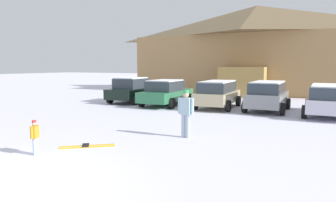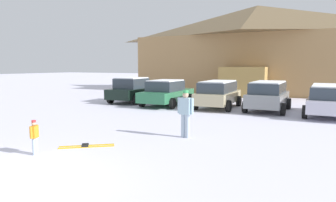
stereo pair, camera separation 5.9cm
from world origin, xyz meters
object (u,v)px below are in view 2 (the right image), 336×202
(parked_beige_suv, at_px, (218,93))
(parked_silver_wagon, at_px, (328,99))
(parked_grey_wagon, at_px, (268,95))
(parked_black_sedan, at_px, (133,90))
(parked_green_coupe, at_px, (167,92))
(skier_child_in_orange_jacket, at_px, (34,135))
(skier_adult_in_blue_parka, at_px, (185,111))
(pair_of_skis, at_px, (86,146))
(ski_lodge, at_px, (256,49))

(parked_beige_suv, bearing_deg, parked_silver_wagon, -1.59)
(parked_grey_wagon, bearing_deg, parked_beige_suv, -178.01)
(parked_black_sedan, xyz_separation_m, parked_green_coupe, (2.83, -0.32, -0.03))
(skier_child_in_orange_jacket, bearing_deg, parked_black_sedan, 111.53)
(parked_silver_wagon, height_order, skier_adult_in_blue_parka, skier_adult_in_blue_parka)
(parked_grey_wagon, relative_size, pair_of_skis, 2.68)
(parked_black_sedan, height_order, pair_of_skis, parked_black_sedan)
(parked_green_coupe, relative_size, parked_beige_suv, 1.11)
(parked_green_coupe, xyz_separation_m, pair_of_skis, (2.42, -9.92, -0.80))
(ski_lodge, xyz_separation_m, parked_black_sedan, (-5.70, -12.65, -3.29))
(parked_black_sedan, relative_size, parked_silver_wagon, 0.92)
(ski_lodge, distance_m, skier_child_in_orange_jacket, 24.49)
(ski_lodge, relative_size, pair_of_skis, 14.53)
(parked_green_coupe, distance_m, skier_child_in_orange_jacket, 11.36)
(skier_child_in_orange_jacket, xyz_separation_m, pair_of_skis, (0.69, 1.31, -0.54))
(ski_lodge, height_order, parked_black_sedan, ski_lodge)
(parked_beige_suv, relative_size, skier_adult_in_blue_parka, 2.57)
(ski_lodge, relative_size, skier_child_in_orange_jacket, 21.99)
(ski_lodge, distance_m, parked_silver_wagon, 14.66)
(ski_lodge, relative_size, parked_grey_wagon, 5.42)
(parked_silver_wagon, height_order, pair_of_skis, parked_silver_wagon)
(parked_black_sedan, bearing_deg, ski_lodge, 65.73)
(parked_black_sedan, height_order, parked_green_coupe, parked_black_sedan)
(parked_green_coupe, relative_size, pair_of_skis, 3.19)
(parked_beige_suv, bearing_deg, skier_child_in_orange_jacket, -97.86)
(skier_child_in_orange_jacket, relative_size, skier_adult_in_blue_parka, 0.59)
(parked_black_sedan, distance_m, pair_of_skis, 11.53)
(pair_of_skis, bearing_deg, parked_beige_suv, 84.98)
(ski_lodge, xyz_separation_m, parked_silver_wagon, (6.21, -12.86, -3.29))
(parked_grey_wagon, height_order, skier_child_in_orange_jacket, parked_grey_wagon)
(ski_lodge, height_order, parked_beige_suv, ski_lodge)
(parked_grey_wagon, distance_m, parked_silver_wagon, 2.95)
(parked_grey_wagon, relative_size, parked_silver_wagon, 0.87)
(parked_black_sedan, bearing_deg, parked_silver_wagon, -1.02)
(parked_green_coupe, bearing_deg, ski_lodge, 77.49)
(skier_child_in_orange_jacket, bearing_deg, skier_adult_in_blue_parka, 52.70)
(parked_black_sedan, bearing_deg, parked_grey_wagon, 0.29)
(skier_child_in_orange_jacket, bearing_deg, pair_of_skis, 62.08)
(parked_beige_suv, xyz_separation_m, parked_grey_wagon, (2.83, 0.10, 0.01))
(parked_beige_suv, bearing_deg, skier_adult_in_blue_parka, -80.10)
(parked_green_coupe, xyz_separation_m, parked_silver_wagon, (9.08, 0.11, 0.03))
(skier_child_in_orange_jacket, distance_m, skier_adult_in_blue_parka, 4.84)
(parked_black_sedan, relative_size, parked_beige_suv, 0.99)
(parked_beige_suv, bearing_deg, parked_black_sedan, 179.51)
(skier_child_in_orange_jacket, xyz_separation_m, skier_adult_in_blue_parka, (2.92, 3.84, 0.38))
(parked_green_coupe, bearing_deg, parked_beige_suv, 4.65)
(parked_black_sedan, height_order, skier_adult_in_blue_parka, parked_black_sedan)
(skier_adult_in_blue_parka, xyz_separation_m, pair_of_skis, (-2.23, -2.53, -0.92))
(skier_adult_in_blue_parka, bearing_deg, parked_green_coupe, 122.20)
(parked_silver_wagon, distance_m, skier_child_in_orange_jacket, 13.51)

